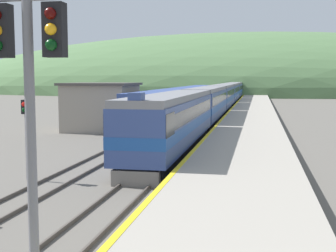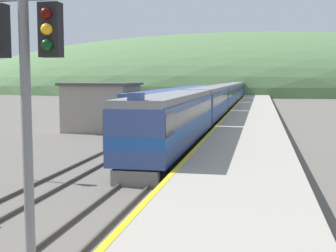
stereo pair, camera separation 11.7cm
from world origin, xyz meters
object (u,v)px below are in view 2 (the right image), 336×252
object	(u,v)px
carriage_second	(208,104)
carriage_fifth	(237,90)
carriage_fourth	(231,93)
siding_train	(184,102)
signal_post_siding	(26,122)
carriage_third	(223,97)
signal_mast_main	(25,88)
express_train_lead_car	(173,121)

from	to	relation	value
carriage_second	carriage_fifth	size ratio (longest dim) A/B	1.00
carriage_fourth	siding_train	bearing A→B (deg)	-96.94
carriage_fifth	signal_post_siding	bearing A→B (deg)	-93.56
carriage_second	carriage_third	xyz separation A→B (m)	(0.00, 20.44, 0.00)
carriage_fifth	signal_mast_main	bearing A→B (deg)	-89.29
express_train_lead_car	carriage_fourth	bearing A→B (deg)	90.00
carriage_fourth	carriage_fifth	distance (m)	20.44
carriage_second	signal_mast_main	distance (m)	43.55
carriage_third	signal_post_siding	size ratio (longest dim) A/B	4.78
siding_train	signal_mast_main	size ratio (longest dim) A/B	6.33
carriage_fourth	signal_mast_main	bearing A→B (deg)	-89.11
siding_train	signal_mast_main	world-z (taller)	signal_mast_main
express_train_lead_car	carriage_fourth	xyz separation A→B (m)	(0.00, 61.93, -0.01)
carriage_second	siding_train	distance (m)	8.77
express_train_lead_car	signal_mast_main	xyz separation A→B (m)	(1.30, -22.39, 2.71)
carriage_third	signal_mast_main	xyz separation A→B (m)	(1.30, -63.88, 2.72)
carriage_fourth	signal_post_siding	size ratio (longest dim) A/B	4.78
express_train_lead_car	carriage_second	xyz separation A→B (m)	(0.00, 21.05, -0.01)
carriage_third	siding_train	bearing A→B (deg)	-107.65
signal_post_siding	signal_mast_main	bearing A→B (deg)	-61.67
siding_train	carriage_second	bearing A→B (deg)	-62.67
carriage_fifth	signal_post_siding	xyz separation A→B (m)	(-5.71, -91.75, 0.71)
signal_mast_main	signal_post_siding	bearing A→B (deg)	118.33
carriage_second	carriage_third	size ratio (longest dim) A/B	1.00
carriage_fifth	signal_post_siding	size ratio (longest dim) A/B	4.78
express_train_lead_car	carriage_third	world-z (taller)	express_train_lead_car
express_train_lead_car	signal_post_siding	bearing A→B (deg)	-121.29
signal_post_siding	carriage_third	bearing A→B (deg)	83.60
carriage_second	signal_post_siding	distance (m)	30.98
carriage_second	carriage_fifth	world-z (taller)	same
carriage_fourth	carriage_second	bearing A→B (deg)	-90.00
carriage_second	signal_mast_main	world-z (taller)	signal_mast_main
carriage_second	express_train_lead_car	bearing A→B (deg)	-90.00
carriage_third	signal_mast_main	world-z (taller)	signal_mast_main
carriage_fifth	carriage_second	bearing A→B (deg)	-90.00
siding_train	signal_post_siding	distance (m)	38.28
carriage_second	carriage_fourth	distance (m)	40.87
carriage_second	carriage_fourth	world-z (taller)	same
carriage_fourth	siding_train	xyz separation A→B (m)	(-4.02, -33.08, -0.23)
siding_train	signal_post_siding	xyz separation A→B (m)	(-1.68, -38.23, 0.94)
express_train_lead_car	signal_mast_main	world-z (taller)	signal_mast_main
carriage_second	carriage_fifth	bearing A→B (deg)	90.00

